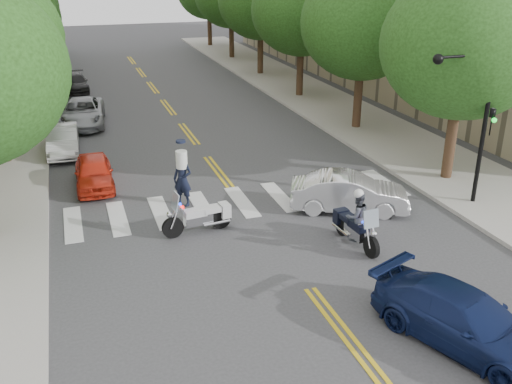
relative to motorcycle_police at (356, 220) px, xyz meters
name	(u,v)px	position (x,y,z in m)	size (l,w,h in m)	color
ground	(310,289)	(-2.46, -2.04, -0.87)	(140.00, 140.00, 0.00)	#38383A
sidewalk_left	(3,119)	(-11.96, 19.96, -0.80)	(5.00, 60.00, 0.15)	#9E9991
sidewalk_right	(309,95)	(7.04, 19.96, -0.80)	(5.00, 60.00, 0.15)	#9E9991
tree_l_2	(0,19)	(-11.26, 19.96, 4.68)	(6.40, 6.40, 8.45)	#382316
tree_l_3	(9,7)	(-11.26, 27.96, 4.68)	(6.40, 6.40, 8.45)	#382316
tree_r_0	(464,45)	(6.34, 3.96, 4.68)	(6.40, 6.40, 8.45)	#382316
tree_r_1	(363,23)	(6.34, 11.96, 4.68)	(6.40, 6.40, 8.45)	#382316
tree_r_2	(302,10)	(6.34, 19.96, 4.68)	(6.40, 6.40, 8.45)	#382316
tree_r_3	(260,1)	(6.34, 27.96, 4.68)	(6.40, 6.40, 8.45)	#382316
traffic_signal_pole	(476,109)	(5.26, 1.46, 2.85)	(2.82, 0.42, 6.00)	black
motorcycle_police	(356,220)	(0.00, 0.00, 0.00)	(0.85, 2.41, 1.96)	black
motorcycle_parked	(203,217)	(-4.44, 2.48, -0.32)	(2.44, 0.74, 1.57)	black
officer_standing	(183,179)	(-4.61, 4.90, 0.15)	(0.75, 0.49, 2.05)	black
convertible	(349,193)	(1.04, 2.46, -0.17)	(1.49, 4.27, 1.41)	silver
sedan_blue	(464,320)	(0.04, -5.44, -0.19)	(1.90, 4.67, 1.36)	#111C46
parked_car_a	(94,172)	(-7.66, 7.83, -0.25)	(1.47, 3.65, 1.25)	red
parked_car_b	(63,140)	(-8.76, 12.68, -0.22)	(1.38, 3.97, 1.31)	silver
parked_car_c	(82,113)	(-7.66, 17.46, -0.16)	(2.36, 5.12, 1.42)	#97999E
parked_car_d	(76,83)	(-7.66, 26.43, -0.29)	(1.63, 4.01, 1.16)	black
parked_car_e	(58,69)	(-8.76, 31.96, -0.20)	(1.59, 3.96, 1.35)	gray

